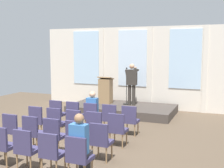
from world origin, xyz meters
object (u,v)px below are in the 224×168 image
Objects in this scene: speaker at (132,81)px; chair_r2_c4 at (101,139)px; chair_r1_c3 at (96,125)px; chair_r3_c2 at (26,147)px; chair_r0_c0 at (58,112)px; chair_r3_c3 at (51,151)px; chair_r3_c4 at (79,155)px; mic_stand at (126,96)px; chair_r1_c0 at (38,119)px; chair_r2_c2 at (54,133)px; audience_r0_c2 at (93,109)px; chair_r1_c4 at (117,128)px; chair_r0_c1 at (74,113)px; chair_r0_c4 at (130,119)px; chair_r2_c0 at (13,128)px; lectern at (106,90)px; chair_r0_c3 at (111,117)px; chair_r1_c1 at (56,121)px; chair_r2_c1 at (33,131)px; chair_r3_c1 at (3,143)px; chair_r1_c2 at (75,123)px; audience_r3_c4 at (80,143)px; chair_r2_c3 at (77,136)px.

speaker is 5.39m from chair_r2_c4.
chair_r3_c2 is (-0.65, -2.20, 0.00)m from chair_r1_c3.
chair_r3_c2 is (1.30, -3.29, 0.00)m from chair_r0_c0.
chair_r3_c3 is 0.65m from chair_r3_c4.
mic_stand is 4.27m from chair_r1_c3.
chair_r2_c2 is (1.30, -1.10, 0.00)m from chair_r1_c0.
chair_r3_c3 is (0.65, -3.38, -0.19)m from audience_r0_c2.
mic_stand reaches higher than chair_r3_c3.
audience_r0_c2 is 1.38× the size of chair_r1_c4.
chair_r1_c0 is 2.59m from chair_r1_c4.
chair_r0_c1 is 1.94m from chair_r0_c4.
chair_r3_c3 is at bearing -29.47° from chair_r2_c0.
chair_r0_c0 is at bearing -99.00° from lectern.
speaker is 1.83× the size of chair_r0_c1.
lectern is 1.23× the size of chair_r0_c3.
chair_r1_c1 is (-0.65, -1.18, -0.19)m from audience_r0_c2.
chair_r0_c4 and chair_r1_c1 have the same top height.
chair_r0_c1 is 2.29m from chair_r2_c2.
chair_r2_c1 is (0.00, -2.20, 0.00)m from chair_r0_c1.
chair_r3_c1 and chair_r3_c3 have the same top height.
chair_r1_c3 is at bearing -61.24° from audience_r0_c2.
chair_r0_c3 is 1.27m from chair_r1_c2.
chair_r2_c0 is 2.79m from audience_r3_c4.
audience_r3_c4 reaches higher than audience_r0_c2.
chair_r1_c0 is 1.00× the size of chair_r3_c4.
chair_r2_c1 is (-0.74, -5.33, -0.13)m from mic_stand.
chair_r2_c3 is (1.94, 0.00, 0.00)m from chair_r2_c0.
speaker is at bearing 94.11° from chair_r1_c3.
chair_r2_c2 is 1.30m from chair_r2_c4.
chair_r3_c3 is (-0.65, -2.20, 0.00)m from chair_r1_c4.
chair_r2_c3 is (0.55, -5.33, -0.13)m from mic_stand.
chair_r2_c0 is at bearing -150.53° from chair_r1_c3.
chair_r0_c3 is 2.20m from chair_r2_c3.
chair_r2_c2 is (-1.30, -2.20, 0.00)m from chair_r0_c4.
chair_r3_c2 is at bearing -90.00° from chair_r2_c2.
speaker reaches higher than chair_r2_c4.
chair_r3_c3 is at bearing -90.00° from chair_r1_c3.
chair_r0_c1 and chair_r1_c2 have the same top height.
chair_r1_c4 is 1.00× the size of chair_r2_c3.
chair_r0_c3 is 2.93m from chair_r2_c0.
chair_r2_c3 is at bearing -59.46° from chair_r1_c2.
chair_r3_c2 is at bearing -139.72° from chair_r2_c4.
mic_stand is 1.65× the size of chair_r3_c3.
chair_r2_c3 is at bearing -84.06° from mic_stand.
chair_r1_c1 is 1.00× the size of chair_r2_c0.
chair_r0_c0 is at bearing 120.54° from chair_r2_c2.
chair_r0_c4 is at bearing 90.00° from chair_r2_c4.
chair_r1_c1 is (0.65, -1.10, 0.00)m from chair_r0_c0.
audience_r0_c2 is 0.68m from chair_r0_c3.
chair_r1_c1 and chair_r2_c2 have the same top height.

